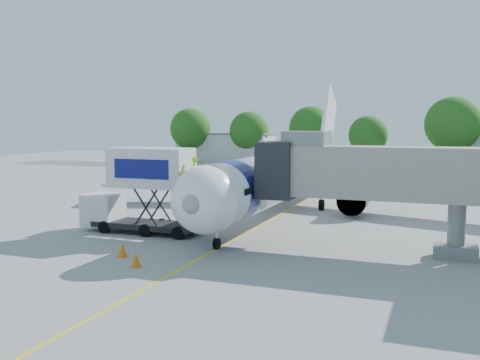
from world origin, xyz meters
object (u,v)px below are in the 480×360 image
(jet_bridge, at_px, (369,173))
(catering_hiloader, at_px, (142,190))
(ground_tug, at_px, (128,286))
(aircraft, at_px, (285,175))

(jet_bridge, relative_size, catering_hiloader, 1.64)
(catering_hiloader, distance_m, ground_tug, 14.11)
(jet_bridge, bearing_deg, catering_hiloader, -179.99)
(jet_bridge, xyz_separation_m, ground_tug, (-7.53, -12.24, -3.61))
(ground_tug, bearing_deg, aircraft, 81.79)
(aircraft, relative_size, catering_hiloader, 4.44)
(catering_hiloader, relative_size, ground_tug, 2.27)
(aircraft, distance_m, catering_hiloader, 12.77)
(jet_bridge, bearing_deg, ground_tug, -121.59)
(jet_bridge, relative_size, ground_tug, 3.71)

